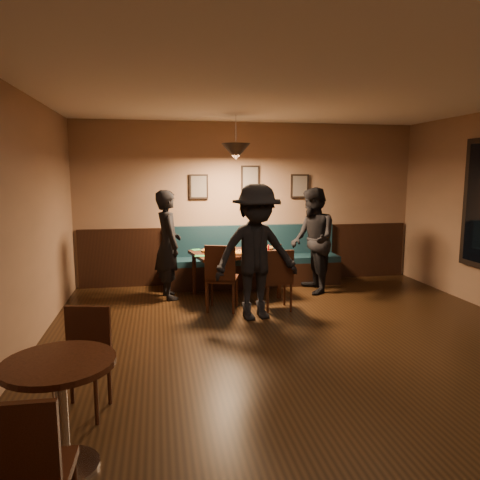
{
  "coord_description": "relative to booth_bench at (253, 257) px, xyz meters",
  "views": [
    {
      "loc": [
        -1.6,
        -4.39,
        1.94
      ],
      "look_at": [
        -0.41,
        2.18,
        0.95
      ],
      "focal_mm": 34.16,
      "sensor_mm": 36.0,
      "label": 1
    }
  ],
  "objects": [
    {
      "name": "chair_near_left",
      "position": [
        -0.73,
        -1.34,
        -0.02
      ],
      "size": [
        0.53,
        0.53,
        0.96
      ],
      "primitive_type": null,
      "rotation": [
        0.0,
        0.0,
        -0.29
      ],
      "color": "#321C0E",
      "rests_on": "floor"
    },
    {
      "name": "picture_left",
      "position": [
        -0.9,
        0.27,
        1.2
      ],
      "size": [
        0.32,
        0.04,
        0.42
      ],
      "primitive_type": "cube",
      "color": "black",
      "rests_on": "wall_back"
    },
    {
      "name": "wall_left",
      "position": [
        -3.0,
        -3.2,
        0.9
      ],
      "size": [
        0.0,
        7.0,
        7.0
      ],
      "primitive_type": "plane",
      "rotation": [
        1.57,
        0.0,
        1.57
      ],
      "color": "#8C704F",
      "rests_on": "ground"
    },
    {
      "name": "pizza_a",
      "position": [
        -0.79,
        -0.56,
        0.23
      ],
      "size": [
        0.36,
        0.36,
        0.04
      ],
      "primitive_type": "cylinder",
      "rotation": [
        0.0,
        0.0,
        -0.14
      ],
      "color": "#C37924",
      "rests_on": "dining_table"
    },
    {
      "name": "dining_table",
      "position": [
        -0.41,
        -0.67,
        -0.14
      ],
      "size": [
        1.47,
        1.09,
        0.71
      ],
      "primitive_type": "cube",
      "rotation": [
        0.0,
        0.0,
        0.19
      ],
      "color": "black",
      "rests_on": "floor"
    },
    {
      "name": "chair_near_right",
      "position": [
        0.04,
        -1.46,
        -0.06
      ],
      "size": [
        0.39,
        0.39,
        0.88
      ],
      "primitive_type": null,
      "rotation": [
        0.0,
        0.0,
        -0.0
      ],
      "color": "black",
      "rests_on": "floor"
    },
    {
      "name": "ceiling",
      "position": [
        0.0,
        -3.2,
        2.3
      ],
      "size": [
        7.0,
        7.0,
        0.0
      ],
      "primitive_type": "plane",
      "rotation": [
        3.14,
        0.0,
        0.0
      ],
      "color": "silver",
      "rests_on": "ground"
    },
    {
      "name": "diner_left",
      "position": [
        -1.46,
        -0.58,
        0.34
      ],
      "size": [
        0.52,
        0.68,
        1.68
      ],
      "primitive_type": "imported",
      "rotation": [
        0.0,
        0.0,
        1.79
      ],
      "color": "black",
      "rests_on": "floor"
    },
    {
      "name": "picture_right",
      "position": [
        0.9,
        0.27,
        1.2
      ],
      "size": [
        0.32,
        0.04,
        0.42
      ],
      "primitive_type": "cube",
      "color": "black",
      "rests_on": "wall_back"
    },
    {
      "name": "cafe_chair_far",
      "position": [
        -2.23,
        -3.95,
        -0.07
      ],
      "size": [
        0.45,
        0.45,
        0.85
      ],
      "primitive_type": null,
      "rotation": [
        0.0,
        0.0,
        2.93
      ],
      "color": "black",
      "rests_on": "floor"
    },
    {
      "name": "booth_bench",
      "position": [
        0.0,
        0.0,
        0.0
      ],
      "size": [
        3.0,
        0.6,
        1.0
      ],
      "primitive_type": null,
      "color": "#0F232D",
      "rests_on": "ground"
    },
    {
      "name": "floor",
      "position": [
        0.0,
        -3.2,
        -0.5
      ],
      "size": [
        7.0,
        7.0,
        0.0
      ],
      "primitive_type": "plane",
      "color": "black",
      "rests_on": "ground"
    },
    {
      "name": "pizza_b",
      "position": [
        -0.37,
        -0.84,
        0.23
      ],
      "size": [
        0.39,
        0.39,
        0.04
      ],
      "primitive_type": "cylinder",
      "rotation": [
        0.0,
        0.0,
        -0.12
      ],
      "color": "orange",
      "rests_on": "dining_table"
    },
    {
      "name": "cafe_table",
      "position": [
        -2.25,
        -4.67,
        -0.12
      ],
      "size": [
        0.93,
        0.93,
        0.76
      ],
      "primitive_type": "cylinder",
      "rotation": [
        0.0,
        0.0,
        -0.39
      ],
      "color": "black",
      "rests_on": "floor"
    },
    {
      "name": "napkin_b",
      "position": [
        -1.01,
        -0.93,
        0.21
      ],
      "size": [
        0.17,
        0.17,
        0.01
      ],
      "primitive_type": "cube",
      "rotation": [
        0.0,
        0.0,
        -0.15
      ],
      "color": "#1B6730",
      "rests_on": "dining_table"
    },
    {
      "name": "napkin_a",
      "position": [
        -1.01,
        -0.37,
        0.21
      ],
      "size": [
        0.17,
        0.17,
        0.01
      ],
      "primitive_type": "cube",
      "rotation": [
        0.0,
        0.0,
        0.26
      ],
      "color": "#1F743C",
      "rests_on": "dining_table"
    },
    {
      "name": "wainscot",
      "position": [
        0.0,
        0.27,
        0.0
      ],
      "size": [
        5.88,
        0.06,
        1.0
      ],
      "primitive_type": "cube",
      "color": "black",
      "rests_on": "ground"
    },
    {
      "name": "pendant_lamp",
      "position": [
        -0.41,
        -0.67,
        1.75
      ],
      "size": [
        0.44,
        0.44,
        0.25
      ],
      "primitive_type": "cone",
      "rotation": [
        3.14,
        0.0,
        0.0
      ],
      "color": "black",
      "rests_on": "ceiling"
    },
    {
      "name": "diner_front",
      "position": [
        -0.34,
        -1.8,
        0.4
      ],
      "size": [
        1.26,
        0.87,
        1.79
      ],
      "primitive_type": "imported",
      "rotation": [
        0.0,
        0.0,
        0.19
      ],
      "color": "black",
      "rests_on": "floor"
    },
    {
      "name": "tabasco_bottle",
      "position": [
        0.09,
        -0.73,
        0.27
      ],
      "size": [
        0.04,
        0.04,
        0.12
      ],
      "primitive_type": "cylinder",
      "rotation": [
        0.0,
        0.0,
        0.42
      ],
      "color": "#9F0514",
      "rests_on": "dining_table"
    },
    {
      "name": "diner_right",
      "position": [
        0.85,
        -0.64,
        0.36
      ],
      "size": [
        0.68,
        0.86,
        1.71
      ],
      "primitive_type": "imported",
      "rotation": [
        0.0,
        0.0,
        -1.61
      ],
      "color": "black",
      "rests_on": "floor"
    },
    {
      "name": "wall_back",
      "position": [
        0.0,
        0.3,
        0.9
      ],
      "size": [
        6.0,
        0.0,
        6.0
      ],
      "primitive_type": "plane",
      "rotation": [
        1.57,
        0.0,
        0.0
      ],
      "color": "#8C704F",
      "rests_on": "ground"
    },
    {
      "name": "cutlery_set",
      "position": [
        -0.41,
        -1.07,
        0.21
      ],
      "size": [
        0.19,
        0.03,
        0.0
      ],
      "primitive_type": "cube",
      "rotation": [
        0.0,
        0.0,
        1.5
      ],
      "color": "silver",
      "rests_on": "dining_table"
    },
    {
      "name": "cafe_chair_near",
      "position": [
        -2.27,
        -5.37,
        -0.03
      ],
      "size": [
        0.42,
        0.42,
        0.93
      ],
      "primitive_type": null,
      "rotation": [
        0.0,
        0.0,
        -0.02
      ],
      "color": "black",
      "rests_on": "floor"
    },
    {
      "name": "pizza_c",
      "position": [
        0.04,
        -0.49,
        0.23
      ],
      "size": [
        0.5,
        0.5,
        0.04
      ],
      "primitive_type": "cylinder",
      "rotation": [
        0.0,
        0.0,
        0.43
      ],
      "color": "orange",
      "rests_on": "dining_table"
    },
    {
      "name": "picture_center",
      "position": [
        0.0,
        0.27,
        1.35
      ],
      "size": [
        0.32,
        0.04,
        0.42
      ],
      "primitive_type": "cube",
      "color": "black",
      "rests_on": "wall_back"
    },
    {
      "name": "soda_glass",
      "position": [
        0.22,
        -0.92,
        0.28
      ],
      "size": [
        0.08,
        0.08,
        0.14
      ],
      "primitive_type": "cylinder",
      "rotation": [
        0.0,
        0.0,
        0.31
      ],
      "color": "black",
      "rests_on": "dining_table"
    }
  ]
}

